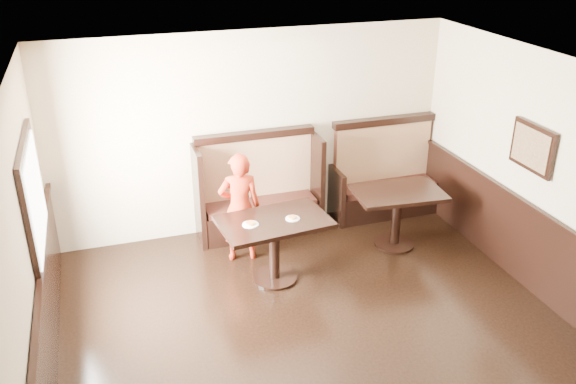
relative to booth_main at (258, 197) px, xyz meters
name	(u,v)px	position (x,y,z in m)	size (l,w,h in m)	color
ground	(350,384)	(0.00, -3.30, -0.53)	(7.00, 7.00, 0.00)	black
room_shell	(312,317)	(-0.30, -3.01, 0.14)	(7.00, 7.00, 7.00)	#C7B190
booth_main	(258,197)	(0.00, 0.00, 0.00)	(1.75, 0.72, 1.45)	black
booth_neighbor	(384,182)	(1.95, 0.00, -0.05)	(1.65, 0.72, 1.45)	black
table_main	(274,234)	(-0.15, -1.29, 0.11)	(1.37, 0.94, 0.83)	black
table_neighbor	(397,205)	(1.66, -0.97, 0.08)	(1.22, 0.86, 0.81)	black
child	(240,208)	(-0.42, -0.66, 0.21)	(0.54, 0.35, 1.47)	#A42611
pizza_plate_left	(250,224)	(-0.45, -1.33, 0.31)	(0.19, 0.19, 0.04)	white
pizza_plate_right	(293,218)	(0.06, -1.33, 0.31)	(0.18, 0.18, 0.03)	white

